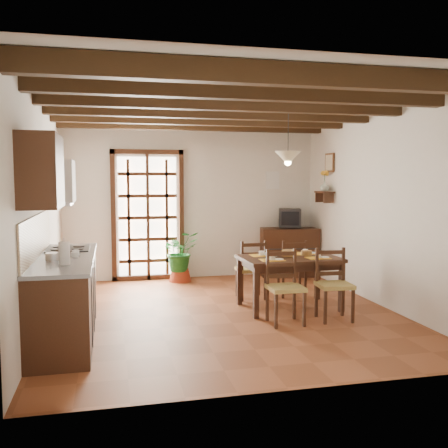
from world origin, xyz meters
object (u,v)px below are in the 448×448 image
object	(u,v)px
kitchen_counter	(65,296)
chair_far_right	(292,278)
chair_near_right	(334,298)
chair_far_left	(251,280)
chair_near_left	(285,301)
dining_table	(289,263)
potted_plant	(180,249)
crt_tv	(290,218)
pendant_lamp	(288,157)
sideboard	(289,252)

from	to	relation	value
kitchen_counter	chair_far_right	world-z (taller)	kitchen_counter
chair_near_right	chair_far_left	xyz separation A→B (m)	(-0.71, 1.32, -0.00)
chair_near_left	chair_near_right	bearing A→B (deg)	1.86
chair_near_right	chair_far_left	world-z (taller)	chair_near_right
dining_table	potted_plant	bearing A→B (deg)	117.49
crt_tv	pendant_lamp	xyz separation A→B (m)	(-0.81, -2.08, 1.01)
kitchen_counter	pendant_lamp	world-z (taller)	pendant_lamp
sideboard	chair_near_left	bearing A→B (deg)	-102.49
potted_plant	pendant_lamp	xyz separation A→B (m)	(1.21, -2.03, 1.51)
chair_far_right	crt_tv	xyz separation A→B (m)	(0.51, 1.49, 0.80)
chair_near_left	chair_far_right	world-z (taller)	chair_near_left
chair_far_right	chair_far_left	bearing A→B (deg)	9.01
chair_near_right	chair_far_right	distance (m)	1.35
chair_near_right	pendant_lamp	bearing A→B (deg)	119.37
pendant_lamp	kitchen_counter	bearing A→B (deg)	-165.62
chair_near_left	chair_far_right	size ratio (longest dim) A/B	1.05
chair_near_left	chair_far_left	bearing A→B (deg)	91.93
chair_near_right	crt_tv	bearing A→B (deg)	85.10
chair_near_right	dining_table	bearing A→B (deg)	122.62
chair_far_left	kitchen_counter	bearing A→B (deg)	27.88
chair_near_right	crt_tv	distance (m)	2.98
dining_table	chair_near_right	distance (m)	0.82
crt_tv	sideboard	bearing A→B (deg)	107.47
kitchen_counter	chair_near_right	size ratio (longest dim) A/B	2.51
sideboard	pendant_lamp	distance (m)	2.77
dining_table	chair_far_left	distance (m)	0.82
chair_far_left	pendant_lamp	size ratio (longest dim) A/B	1.04
crt_tv	pendant_lamp	world-z (taller)	pendant_lamp
pendant_lamp	chair_far_left	bearing A→B (deg)	122.36
potted_plant	chair_far_left	bearing A→B (deg)	-59.76
crt_tv	kitchen_counter	bearing A→B (deg)	-125.25
crt_tv	chair_far_right	bearing A→B (deg)	-91.49
dining_table	chair_far_right	xyz separation A→B (m)	(0.30, 0.68, -0.35)
sideboard	pendant_lamp	bearing A→B (deg)	-102.54
dining_table	chair_far_right	distance (m)	0.83
crt_tv	dining_table	bearing A→B (deg)	-93.03
potted_plant	pendant_lamp	size ratio (longest dim) A/B	2.12
dining_table	chair_far_right	world-z (taller)	chair_far_right
chair_far_left	chair_far_right	xyz separation A→B (m)	(0.66, 0.02, -0.01)
chair_far_right	pendant_lamp	bearing A→B (deg)	69.55
chair_near_right	pendant_lamp	world-z (taller)	pendant_lamp
chair_far_left	chair_far_right	world-z (taller)	chair_far_left
chair_far_left	crt_tv	size ratio (longest dim) A/B	1.85
chair_far_left	chair_far_right	size ratio (longest dim) A/B	1.02
chair_far_right	pendant_lamp	xyz separation A→B (m)	(-0.30, -0.58, 1.81)
chair_near_left	potted_plant	bearing A→B (deg)	107.62
kitchen_counter	chair_near_right	distance (m)	3.25
kitchen_counter	potted_plant	world-z (taller)	potted_plant
kitchen_counter	chair_near_right	xyz separation A→B (m)	(3.24, -0.02, -0.19)
dining_table	crt_tv	xyz separation A→B (m)	(0.81, 2.18, 0.45)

